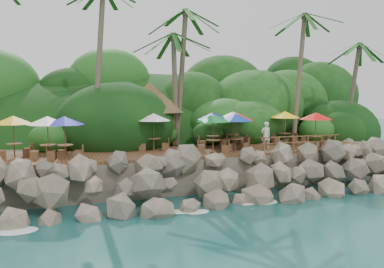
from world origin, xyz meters
name	(u,v)px	position (x,y,z in m)	size (l,w,h in m)	color
ground	(230,209)	(0.00, 0.00, 0.00)	(140.00, 140.00, 0.00)	#19514F
land_base	(155,150)	(0.00, 16.00, 1.05)	(32.00, 25.20, 2.10)	gray
jungle_hill	(138,150)	(0.00, 23.50, 0.00)	(44.80, 28.00, 15.40)	#143811
seawall	(215,180)	(0.00, 2.00, 1.15)	(29.00, 4.00, 2.30)	gray
terrace	(192,152)	(0.00, 6.00, 2.20)	(26.00, 5.00, 0.20)	brown
jungle_foliage	(158,163)	(0.00, 15.00, 0.00)	(44.00, 16.00, 12.00)	#143811
foam_line	(228,207)	(0.00, 0.30, 0.03)	(25.20, 0.80, 0.06)	white
palms	(195,11)	(1.24, 8.96, 11.98)	(33.94, 6.91, 12.85)	brown
palapa	(150,97)	(-1.84, 10.06, 5.79)	(5.04, 5.04, 4.60)	brown
dining_clusters	(190,120)	(-0.17, 5.89, 4.34)	(21.61, 5.29, 2.46)	brown
railing	(301,141)	(6.80, 3.65, 2.91)	(6.10, 0.10, 1.00)	brown
waiter	(266,136)	(4.96, 5.02, 3.23)	(0.67, 0.44, 1.85)	white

